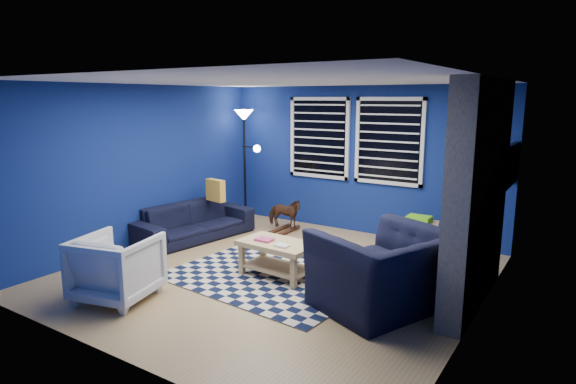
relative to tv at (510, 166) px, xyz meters
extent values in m
plane|color=tan|center=(-2.45, -2.00, -1.40)|extent=(5.00, 5.00, 0.00)
plane|color=white|center=(-2.45, -2.00, 1.10)|extent=(5.00, 5.00, 0.00)
plane|color=navy|center=(-2.45, 0.50, -0.15)|extent=(5.00, 0.00, 5.00)
plane|color=navy|center=(-4.95, -2.00, -0.15)|extent=(0.00, 5.00, 5.00)
plane|color=navy|center=(0.05, -2.00, -0.15)|extent=(0.00, 5.00, 5.00)
cube|color=gray|center=(-0.08, -1.50, -0.15)|extent=(0.26, 2.00, 2.50)
cube|color=black|center=(-0.22, -1.50, -1.05)|extent=(0.04, 0.70, 0.60)
cube|color=gray|center=(-0.35, -1.50, -1.36)|extent=(0.50, 1.20, 0.08)
cube|color=black|center=(-3.20, 0.48, 0.20)|extent=(1.05, 0.02, 1.30)
cube|color=white|center=(-3.20, 0.47, 0.88)|extent=(1.17, 0.05, 0.06)
cube|color=white|center=(-3.20, 0.47, -0.48)|extent=(1.17, 0.05, 0.06)
cube|color=black|center=(-1.90, 0.48, 0.20)|extent=(1.05, 0.02, 1.30)
cube|color=white|center=(-1.90, 0.47, 0.88)|extent=(1.17, 0.05, 0.06)
cube|color=white|center=(-1.90, 0.47, -0.48)|extent=(1.17, 0.05, 0.06)
cube|color=black|center=(0.00, 0.00, 0.00)|extent=(0.06, 1.00, 0.58)
cube|color=black|center=(-0.03, 0.00, 0.00)|extent=(0.01, 0.92, 0.50)
cube|color=black|center=(-2.44, -2.07, -1.39)|extent=(2.65, 2.19, 0.02)
imported|color=black|center=(-4.49, -1.40, -1.10)|extent=(2.12, 1.09, 0.59)
imported|color=black|center=(-0.85, -2.24, -0.96)|extent=(1.71, 1.62, 0.88)
imported|color=gray|center=(-3.53, -3.65, -1.02)|extent=(1.00, 1.01, 0.77)
imported|color=#472616|center=(-3.48, -0.23, -1.07)|extent=(0.42, 0.66, 0.52)
cube|color=tan|center=(-2.38, -2.06, -0.96)|extent=(1.02, 0.63, 0.07)
cube|color=tan|center=(-2.38, -2.06, -1.27)|extent=(0.93, 0.53, 0.03)
cube|color=#BF366B|center=(-2.54, -2.12, -0.91)|extent=(0.23, 0.17, 0.03)
cube|color=silver|center=(-2.21, -2.19, -0.91)|extent=(0.19, 0.14, 0.03)
cube|color=tan|center=(-2.79, -2.28, -1.19)|extent=(0.07, 0.07, 0.40)
cube|color=tan|center=(-1.96, -2.28, -1.19)|extent=(0.07, 0.07, 0.40)
cube|color=tan|center=(-2.79, -1.84, -1.19)|extent=(0.07, 0.07, 0.40)
cube|color=tan|center=(-1.96, -1.84, -1.19)|extent=(0.07, 0.07, 0.40)
cube|color=tan|center=(-1.17, -0.07, -1.16)|extent=(0.63, 0.49, 0.47)
cube|color=black|center=(-1.17, -0.07, -1.16)|extent=(0.55, 0.44, 0.38)
cube|color=#66D218|center=(-1.17, -0.07, -0.88)|extent=(0.39, 0.33, 0.09)
cylinder|color=black|center=(-4.53, 0.03, -1.38)|extent=(0.26, 0.26, 0.03)
cylinder|color=black|center=(-4.53, 0.03, -0.42)|extent=(0.04, 0.04, 1.94)
cone|color=white|center=(-4.53, 0.03, 0.58)|extent=(0.35, 0.35, 0.20)
sphere|color=white|center=(-4.20, -0.03, 0.00)|extent=(0.13, 0.13, 0.13)
cube|color=gold|center=(-4.34, -1.01, -0.63)|extent=(0.40, 0.18, 0.36)
camera|label=1|loc=(0.98, -6.98, 0.90)|focal=30.00mm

